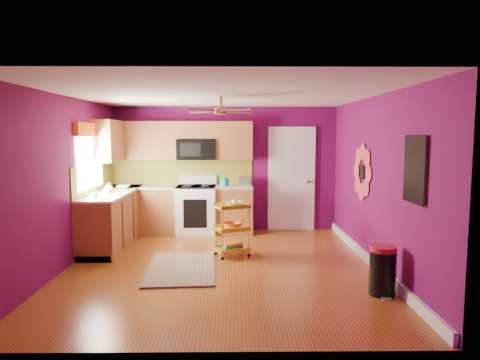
{
  "coord_description": "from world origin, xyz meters",
  "views": [
    {
      "loc": [
        0.21,
        -6.14,
        1.93
      ],
      "look_at": [
        0.28,
        0.4,
        1.24
      ],
      "focal_mm": 32.0,
      "sensor_mm": 36.0,
      "label": 1
    }
  ],
  "objects": [
    {
      "name": "ground",
      "position": [
        0.0,
        0.0,
        0.0
      ],
      "size": [
        5.0,
        5.0,
        0.0
      ],
      "primitive_type": "plane",
      "color": "brown",
      "rests_on": "ground"
    },
    {
      "name": "room_envelope",
      "position": [
        0.03,
        0.0,
        1.63
      ],
      "size": [
        4.54,
        5.04,
        2.52
      ],
      "color": "#5E0A48",
      "rests_on": "ground"
    },
    {
      "name": "lower_cabinets",
      "position": [
        -1.35,
        1.82,
        0.43
      ],
      "size": [
        2.81,
        2.31,
        0.94
      ],
      "color": "brown",
      "rests_on": "ground"
    },
    {
      "name": "electric_range",
      "position": [
        -0.55,
        2.17,
        0.48
      ],
      "size": [
        0.76,
        0.66,
        1.13
      ],
      "color": "white",
      "rests_on": "ground"
    },
    {
      "name": "upper_cabinetry",
      "position": [
        -1.24,
        2.17,
        1.8
      ],
      "size": [
        2.8,
        2.3,
        1.26
      ],
      "color": "brown",
      "rests_on": "ground"
    },
    {
      "name": "left_window",
      "position": [
        -2.22,
        1.05,
        1.74
      ],
      "size": [
        0.08,
        1.35,
        1.08
      ],
      "color": "white",
      "rests_on": "ground"
    },
    {
      "name": "panel_door",
      "position": [
        1.35,
        2.47,
        1.02
      ],
      "size": [
        0.95,
        0.11,
        2.15
      ],
      "color": "white",
      "rests_on": "ground"
    },
    {
      "name": "right_wall_art",
      "position": [
        2.23,
        -0.34,
        1.44
      ],
      "size": [
        0.04,
        2.74,
        1.04
      ],
      "color": "black",
      "rests_on": "ground"
    },
    {
      "name": "ceiling_fan",
      "position": [
        0.0,
        0.2,
        2.29
      ],
      "size": [
        1.01,
        1.01,
        0.26
      ],
      "color": "#BF8C3F",
      "rests_on": "ground"
    },
    {
      "name": "shag_rug",
      "position": [
        -0.57,
        -0.11,
        0.01
      ],
      "size": [
        1.06,
        1.63,
        0.02
      ],
      "primitive_type": "cube",
      "rotation": [
        0.0,
        0.0,
        0.06
      ],
      "color": "black",
      "rests_on": "ground"
    },
    {
      "name": "rolling_cart",
      "position": [
        0.17,
        0.55,
        0.47
      ],
      "size": [
        0.61,
        0.53,
        0.92
      ],
      "color": "gold",
      "rests_on": "ground"
    },
    {
      "name": "trash_can",
      "position": [
        1.99,
        -1.14,
        0.3
      ],
      "size": [
        0.35,
        0.37,
        0.6
      ],
      "color": "black",
      "rests_on": "ground"
    },
    {
      "name": "teal_kettle",
      "position": [
        -0.0,
        2.16,
        1.02
      ],
      "size": [
        0.18,
        0.18,
        0.21
      ],
      "color": "#128D81",
      "rests_on": "lower_cabinets"
    },
    {
      "name": "toaster",
      "position": [
        0.4,
        2.23,
        1.03
      ],
      "size": [
        0.22,
        0.15,
        0.18
      ],
      "primitive_type": "cube",
      "color": "beige",
      "rests_on": "lower_cabinets"
    },
    {
      "name": "soap_bottle_a",
      "position": [
        -1.97,
        1.08,
        1.03
      ],
      "size": [
        0.08,
        0.08,
        0.17
      ],
      "primitive_type": "imported",
      "color": "#EA3F72",
      "rests_on": "lower_cabinets"
    },
    {
      "name": "soap_bottle_b",
      "position": [
        -1.98,
        1.26,
        1.02
      ],
      "size": [
        0.13,
        0.13,
        0.17
      ],
      "primitive_type": "imported",
      "color": "white",
      "rests_on": "lower_cabinets"
    },
    {
      "name": "counter_dish",
      "position": [
        -1.88,
        1.78,
        0.97
      ],
      "size": [
        0.25,
        0.25,
        0.06
      ],
      "primitive_type": "imported",
      "color": "white",
      "rests_on": "lower_cabinets"
    },
    {
      "name": "counter_cup",
      "position": [
        -2.03,
        0.63,
        0.98
      ],
      "size": [
        0.11,
        0.11,
        0.09
      ],
      "primitive_type": "imported",
      "color": "white",
      "rests_on": "lower_cabinets"
    }
  ]
}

